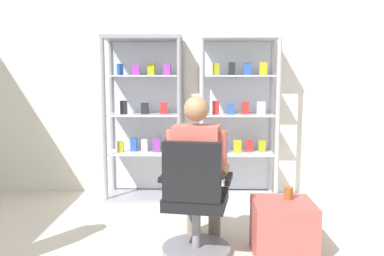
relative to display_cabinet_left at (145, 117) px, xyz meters
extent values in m
cube|color=silver|center=(0.55, 0.24, 0.39)|extent=(6.00, 0.10, 2.70)
cylinder|color=gray|center=(-0.43, -0.26, -0.01)|extent=(0.05, 0.05, 1.90)
cylinder|color=gray|center=(0.42, -0.26, -0.01)|extent=(0.05, 0.05, 1.90)
cylinder|color=gray|center=(-0.43, 0.14, -0.01)|extent=(0.05, 0.05, 1.90)
cylinder|color=gray|center=(0.42, 0.14, -0.01)|extent=(0.05, 0.05, 1.90)
cube|color=gray|center=(0.00, -0.06, 0.92)|extent=(0.90, 0.45, 0.04)
cube|color=gray|center=(0.00, -0.06, -0.94)|extent=(0.90, 0.45, 0.04)
cube|color=silver|center=(0.00, 0.15, -0.01)|extent=(0.84, 0.02, 1.80)
cube|color=silver|center=(0.00, -0.06, -0.41)|extent=(0.82, 0.39, 0.02)
cube|color=#999919|center=(-0.28, -0.10, -0.34)|extent=(0.07, 0.05, 0.13)
cube|color=#264CB2|center=(-0.14, -0.03, -0.32)|extent=(0.08, 0.05, 0.16)
cube|color=silver|center=(0.00, -0.04, -0.33)|extent=(0.08, 0.04, 0.15)
cube|color=purple|center=(0.14, -0.07, -0.33)|extent=(0.09, 0.04, 0.15)
cube|color=black|center=(0.29, -0.04, -0.32)|extent=(0.09, 0.06, 0.16)
cube|color=silver|center=(0.00, -0.06, 0.04)|extent=(0.82, 0.39, 0.02)
cube|color=black|center=(-0.24, -0.05, 0.12)|extent=(0.09, 0.05, 0.15)
cube|color=black|center=(0.01, -0.06, 0.11)|extent=(0.09, 0.05, 0.13)
cube|color=red|center=(0.23, -0.06, 0.11)|extent=(0.09, 0.04, 0.13)
cube|color=silver|center=(0.00, -0.06, 0.49)|extent=(0.82, 0.39, 0.02)
cube|color=#264CB2|center=(-0.28, -0.03, 0.56)|extent=(0.07, 0.03, 0.13)
cube|color=purple|center=(-0.08, -0.11, 0.56)|extent=(0.09, 0.03, 0.12)
cube|color=#999919|center=(0.09, -0.04, 0.57)|extent=(0.09, 0.05, 0.14)
cube|color=purple|center=(0.28, -0.10, 0.56)|extent=(0.08, 0.06, 0.13)
cylinder|color=#B7B7BC|center=(0.67, -0.26, -0.01)|extent=(0.05, 0.05, 1.90)
cylinder|color=#B7B7BC|center=(1.52, -0.26, -0.01)|extent=(0.05, 0.05, 1.90)
cylinder|color=#B7B7BC|center=(0.67, 0.14, -0.01)|extent=(0.05, 0.05, 1.90)
cylinder|color=#B7B7BC|center=(1.52, 0.14, -0.01)|extent=(0.05, 0.05, 1.90)
cube|color=#B7B7BC|center=(1.10, -0.06, 0.92)|extent=(0.90, 0.45, 0.04)
cube|color=#B7B7BC|center=(1.10, -0.06, -0.94)|extent=(0.90, 0.45, 0.04)
cube|color=silver|center=(1.10, 0.15, -0.01)|extent=(0.84, 0.02, 1.80)
cube|color=silver|center=(1.10, -0.06, -0.41)|extent=(0.82, 0.39, 0.02)
cube|color=gold|center=(0.81, -0.07, -0.34)|extent=(0.08, 0.05, 0.12)
cube|color=#264CB2|center=(0.95, -0.09, -0.33)|extent=(0.08, 0.05, 0.14)
cube|color=gold|center=(1.09, -0.10, -0.33)|extent=(0.09, 0.04, 0.15)
cube|color=red|center=(1.24, -0.02, -0.33)|extent=(0.09, 0.05, 0.14)
cube|color=#999919|center=(1.39, -0.03, -0.33)|extent=(0.08, 0.05, 0.14)
cube|color=silver|center=(1.10, -0.06, 0.04)|extent=(0.82, 0.39, 0.02)
cube|color=red|center=(0.84, -0.08, 0.12)|extent=(0.08, 0.04, 0.15)
cube|color=#264CB2|center=(1.01, -0.09, 0.11)|extent=(0.08, 0.05, 0.12)
cube|color=red|center=(1.18, -0.05, 0.12)|extent=(0.08, 0.04, 0.14)
cube|color=silver|center=(1.36, -0.09, 0.12)|extent=(0.09, 0.06, 0.15)
cube|color=silver|center=(1.10, -0.06, 0.49)|extent=(0.82, 0.39, 0.02)
cube|color=#999919|center=(0.84, -0.10, 0.56)|extent=(0.08, 0.05, 0.13)
cube|color=black|center=(1.02, -0.11, 0.57)|extent=(0.07, 0.04, 0.15)
cube|color=#264CB2|center=(1.20, -0.06, 0.57)|extent=(0.08, 0.05, 0.14)
cube|color=gold|center=(1.37, -0.10, 0.57)|extent=(0.08, 0.05, 0.14)
cylinder|color=slate|center=(0.63, -1.59, -0.93)|extent=(0.56, 0.56, 0.06)
cylinder|color=slate|center=(0.63, -1.59, -0.73)|extent=(0.07, 0.07, 0.41)
cube|color=black|center=(0.63, -1.59, -0.50)|extent=(0.55, 0.55, 0.10)
cube|color=black|center=(0.60, -1.80, -0.23)|extent=(0.45, 0.15, 0.45)
cube|color=black|center=(0.89, -1.63, -0.32)|extent=(0.09, 0.30, 0.04)
cube|color=black|center=(0.38, -1.55, -0.32)|extent=(0.09, 0.30, 0.04)
cylinder|color=slate|center=(0.76, -1.41, -0.40)|extent=(0.20, 0.42, 0.14)
cylinder|color=slate|center=(0.79, -1.21, -0.68)|extent=(0.11, 0.11, 0.56)
cylinder|color=slate|center=(0.57, -1.38, -0.40)|extent=(0.20, 0.42, 0.14)
cylinder|color=slate|center=(0.60, -1.18, -0.68)|extent=(0.11, 0.11, 0.56)
cube|color=#BF594C|center=(0.63, -1.59, -0.15)|extent=(0.39, 0.27, 0.50)
sphere|color=#99704C|center=(0.63, -1.59, 0.23)|extent=(0.20, 0.20, 0.20)
cylinder|color=#BF594C|center=(0.83, -1.62, -0.08)|extent=(0.09, 0.09, 0.28)
cylinder|color=#99704C|center=(0.86, -1.45, -0.30)|extent=(0.13, 0.31, 0.08)
cylinder|color=#BF594C|center=(0.44, -1.56, -0.08)|extent=(0.09, 0.09, 0.28)
cylinder|color=#99704C|center=(0.46, -1.38, -0.30)|extent=(0.13, 0.31, 0.08)
cube|color=#B24C47|center=(1.33, -1.60, -0.74)|extent=(0.48, 0.47, 0.44)
cylinder|color=brown|center=(1.39, -1.52, -0.46)|extent=(0.07, 0.07, 0.10)
camera|label=1|loc=(0.68, -4.72, 0.48)|focal=37.46mm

